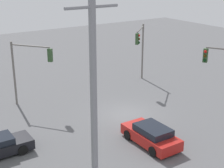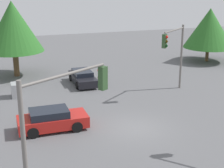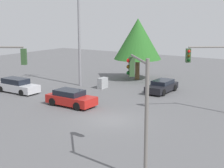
{
  "view_description": "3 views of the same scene",
  "coord_description": "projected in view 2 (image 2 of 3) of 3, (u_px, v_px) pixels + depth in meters",
  "views": [
    {
      "loc": [
        -15.0,
        -20.71,
        11.32
      ],
      "look_at": [
        -1.54,
        -0.35,
        2.93
      ],
      "focal_mm": 55.0,
      "sensor_mm": 36.0,
      "label": 1
    },
    {
      "loc": [
        18.52,
        -7.89,
        9.1
      ],
      "look_at": [
        -2.63,
        -0.71,
        2.27
      ],
      "focal_mm": 55.0,
      "sensor_mm": 36.0,
      "label": 2
    },
    {
      "loc": [
        20.2,
        13.58,
        7.7
      ],
      "look_at": [
        -1.79,
        -1.01,
        2.31
      ],
      "focal_mm": 55.0,
      "sensor_mm": 36.0,
      "label": 3
    }
  ],
  "objects": [
    {
      "name": "electrical_cabinet",
      "position": [
        15.0,
        90.0,
        27.55
      ],
      "size": [
        1.19,
        0.6,
        1.13
      ],
      "primitive_type": "cube",
      "color": "#9EA0A3",
      "rests_on": "ground_plane"
    },
    {
      "name": "sedan_dark",
      "position": [
        83.0,
        77.0,
        30.98
      ],
      "size": [
        4.3,
        1.87,
        1.23
      ],
      "rotation": [
        0.0,
        0.0,
        -1.57
      ],
      "color": "black",
      "rests_on": "ground_plane"
    },
    {
      "name": "ground_plane",
      "position": [
        136.0,
        128.0,
        21.86
      ],
      "size": [
        80.0,
        80.0,
        0.0
      ],
      "primitive_type": "plane",
      "color": "#5B5B5E"
    },
    {
      "name": "traffic_signal_cross",
      "position": [
        61.0,
        114.0,
        13.47
      ],
      "size": [
        2.57,
        3.99,
        5.83
      ],
      "rotation": [
        0.0,
        0.0,
        2.11
      ],
      "color": "slate",
      "rests_on": "ground_plane"
    },
    {
      "name": "sedan_red",
      "position": [
        52.0,
        120.0,
        21.5
      ],
      "size": [
        2.0,
        4.32,
        1.37
      ],
      "color": "red",
      "rests_on": "ground_plane"
    },
    {
      "name": "tree_right",
      "position": [
        13.0,
        27.0,
        32.31
      ],
      "size": [
        5.59,
        5.59,
        7.23
      ],
      "color": "brown",
      "rests_on": "ground_plane"
    },
    {
      "name": "traffic_signal_aux",
      "position": [
        175.0,
        48.0,
        27.67
      ],
      "size": [
        2.5,
        3.11,
        5.51
      ],
      "rotation": [
        0.0,
        0.0,
        -0.91
      ],
      "color": "slate",
      "rests_on": "ground_plane"
    },
    {
      "name": "tree_left",
      "position": [
        209.0,
        28.0,
        38.7
      ],
      "size": [
        5.65,
        5.65,
        6.04
      ],
      "color": "brown",
      "rests_on": "ground_plane"
    }
  ]
}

